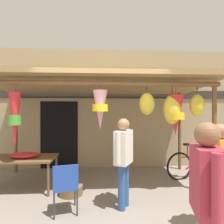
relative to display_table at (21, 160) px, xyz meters
The scene contains 11 objects.
ground_plane 1.94m from the display_table, 18.07° to the right, with size 30.00×30.00×0.00m, color gray.
shop_facade 2.67m from the display_table, 44.26° to the left, with size 12.56×0.29×3.58m.
market_stall_canopy 2.41m from the display_table, ahead, with size 5.18×2.19×2.52m.
display_table is the anchor object (origin of this frame).
flower_heap_on_table 0.14m from the display_table, ahead, with size 0.60×0.42×0.11m.
folding_chair 1.53m from the display_table, 42.27° to the right, with size 0.48×0.48×0.84m.
wicker_basket_by_table 1.27m from the display_table, 14.71° to the right, with size 0.47×0.47×0.19m, color brown.
parked_bicycle 4.21m from the display_table, ahead, with size 1.73×0.50×0.92m.
vendor_in_orange 3.75m from the display_table, 26.70° to the right, with size 0.53×0.39×1.54m.
customer_foreground 3.70m from the display_table, 44.08° to the right, with size 0.31×0.58×1.61m.
shopper_by_bananas 2.30m from the display_table, 22.13° to the right, with size 0.38×0.53×1.58m.
Camera 1 is at (-0.03, -3.60, 1.71)m, focal length 30.22 mm.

